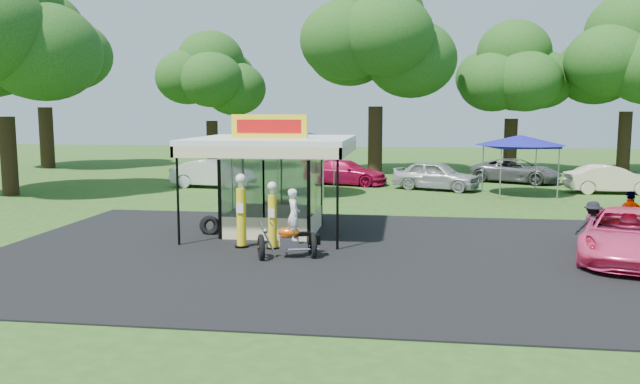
# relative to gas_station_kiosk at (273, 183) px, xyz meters

# --- Properties ---
(ground) EXTENTS (120.00, 120.00, 0.00)m
(ground) POSITION_rel_gas_station_kiosk_xyz_m (2.00, -4.99, -1.78)
(ground) COLOR #264D18
(ground) RESTS_ON ground
(asphalt_apron) EXTENTS (20.00, 14.00, 0.04)m
(asphalt_apron) POSITION_rel_gas_station_kiosk_xyz_m (2.00, -2.99, -1.76)
(asphalt_apron) COLOR black
(asphalt_apron) RESTS_ON ground
(gas_station_kiosk) EXTENTS (5.40, 5.40, 4.18)m
(gas_station_kiosk) POSITION_rel_gas_station_kiosk_xyz_m (0.00, 0.00, 0.00)
(gas_station_kiosk) COLOR white
(gas_station_kiosk) RESTS_ON ground
(gas_pump_left) EXTENTS (0.44, 0.44, 2.36)m
(gas_pump_left) POSITION_rel_gas_station_kiosk_xyz_m (-0.47, -2.62, -0.65)
(gas_pump_left) COLOR black
(gas_pump_left) RESTS_ON ground
(gas_pump_right) EXTENTS (0.40, 0.40, 2.14)m
(gas_pump_right) POSITION_rel_gas_station_kiosk_xyz_m (0.54, -2.67, -0.76)
(gas_pump_right) COLOR black
(gas_pump_right) RESTS_ON ground
(motorcycle) EXTENTS (1.89, 1.33, 2.15)m
(motorcycle) POSITION_rel_gas_station_kiosk_xyz_m (1.34, -3.79, -0.95)
(motorcycle) COLOR black
(motorcycle) RESTS_ON ground
(spare_tires) EXTENTS (0.80, 0.48, 0.69)m
(spare_tires) POSITION_rel_gas_station_kiosk_xyz_m (-2.13, -0.69, -1.45)
(spare_tires) COLOR black
(spare_tires) RESTS_ON ground
(kiosk_car) EXTENTS (2.82, 1.13, 0.96)m
(kiosk_car) POSITION_rel_gas_station_kiosk_xyz_m (-0.00, 2.21, -1.30)
(kiosk_car) COLOR yellow
(kiosk_car) RESTS_ON ground
(pink_sedan) EXTENTS (4.05, 5.87, 1.49)m
(pink_sedan) POSITION_rel_gas_station_kiosk_xyz_m (10.97, -2.73, -1.04)
(pink_sedan) COLOR #FA4482
(pink_sedan) RESTS_ON ground
(spectator_east_a) EXTENTS (1.07, 0.72, 1.53)m
(spectator_east_a) POSITION_rel_gas_station_kiosk_xyz_m (10.36, -1.40, -1.02)
(spectator_east_a) COLOR black
(spectator_east_a) RESTS_ON ground
(spectator_east_b) EXTENTS (1.07, 0.56, 1.75)m
(spectator_east_b) POSITION_rel_gas_station_kiosk_xyz_m (11.79, -0.42, -0.91)
(spectator_east_b) COLOR gray
(spectator_east_b) RESTS_ON ground
(bg_car_a) EXTENTS (4.87, 2.20, 1.55)m
(bg_car_a) POSITION_rel_gas_station_kiosk_xyz_m (-6.17, 12.61, -1.01)
(bg_car_a) COLOR silver
(bg_car_a) RESTS_ON ground
(bg_car_b) EXTENTS (5.35, 3.24, 1.45)m
(bg_car_b) POSITION_rel_gas_station_kiosk_xyz_m (1.11, 15.01, -1.06)
(bg_car_b) COLOR #B20D3B
(bg_car_b) RESTS_ON ground
(bg_car_c) EXTENTS (5.05, 3.44, 1.60)m
(bg_car_c) POSITION_rel_gas_station_kiosk_xyz_m (6.30, 13.18, -0.98)
(bg_car_c) COLOR #A1A1A5
(bg_car_c) RESTS_ON ground
(bg_car_d) EXTENTS (5.73, 4.48, 1.45)m
(bg_car_d) POSITION_rel_gas_station_kiosk_xyz_m (11.27, 17.40, -1.06)
(bg_car_d) COLOR #575659
(bg_car_d) RESTS_ON ground
(bg_car_e) EXTENTS (4.57, 1.73, 1.49)m
(bg_car_e) POSITION_rel_gas_station_kiosk_xyz_m (15.32, 12.93, -1.04)
(bg_car_e) COLOR beige
(bg_car_e) RESTS_ON ground
(tent_west) EXTENTS (4.77, 4.77, 3.33)m
(tent_west) POSITION_rel_gas_station_kiosk_xyz_m (-0.81, 10.19, 1.23)
(tent_west) COLOR gray
(tent_west) RESTS_ON ground
(tent_east) EXTENTS (4.43, 4.43, 3.09)m
(tent_east) POSITION_rel_gas_station_kiosk_xyz_m (10.39, 11.53, 1.02)
(tent_east) COLOR gray
(tent_east) RESTS_ON ground
(oak_far_a) EXTENTS (10.86, 10.86, 12.87)m
(oak_far_a) POSITION_rel_gas_station_kiosk_xyz_m (-22.41, 22.85, 6.41)
(oak_far_a) COLOR black
(oak_far_a) RESTS_ON ground
(oak_far_b) EXTENTS (8.32, 8.32, 9.93)m
(oak_far_b) POSITION_rel_gas_station_kiosk_xyz_m (-9.69, 23.74, 4.55)
(oak_far_b) COLOR black
(oak_far_b) RESTS_ON ground
(oak_far_c) EXTENTS (11.09, 11.09, 13.07)m
(oak_far_c) POSITION_rel_gas_station_kiosk_xyz_m (2.53, 21.88, 6.51)
(oak_far_c) COLOR black
(oak_far_c) RESTS_ON ground
(oak_far_d) EXTENTS (8.79, 8.79, 10.46)m
(oak_far_d) POSITION_rel_gas_station_kiosk_xyz_m (12.12, 25.15, 4.89)
(oak_far_d) COLOR black
(oak_far_d) RESTS_ON ground
(oak_far_e) EXTENTS (9.99, 9.99, 11.89)m
(oak_far_e) POSITION_rel_gas_station_kiosk_xyz_m (19.38, 23.58, 5.81)
(oak_far_e) COLOR black
(oak_far_e) RESTS_ON ground
(oak_near) EXTENTS (10.33, 10.33, 11.89)m
(oak_near) POSITION_rel_gas_station_kiosk_xyz_m (-15.46, 7.97, 5.67)
(oak_near) COLOR black
(oak_near) RESTS_ON ground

